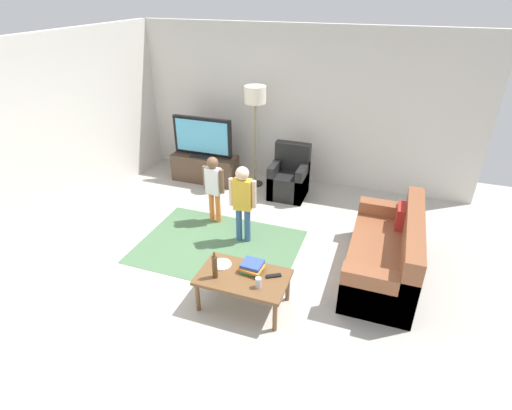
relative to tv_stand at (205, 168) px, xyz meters
name	(u,v)px	position (x,y,z in m)	size (l,w,h in m)	color
ground	(240,270)	(1.61, -2.30, -0.24)	(7.80, 7.80, 0.00)	#B2ADA3
wall_back	(302,107)	(1.61, 0.70, 1.11)	(6.00, 0.12, 2.70)	silver
wall_left	(32,144)	(-1.39, -2.30, 1.11)	(0.12, 6.00, 2.70)	silver
area_rug	(218,246)	(1.12, -1.91, -0.24)	(2.20, 1.60, 0.01)	#4C724C
tv_stand	(205,168)	(0.00, 0.00, 0.00)	(1.20, 0.44, 0.50)	#4C3828
tv	(202,137)	(0.00, -0.02, 0.60)	(1.10, 0.28, 0.71)	black
couch	(389,256)	(3.38, -1.75, 0.05)	(0.80, 1.80, 0.86)	brown
armchair	(289,179)	(1.63, -0.04, 0.05)	(0.60, 0.60, 0.90)	black
floor_lamp	(255,100)	(0.94, 0.15, 1.30)	(0.36, 0.36, 1.78)	#262626
child_near_tv	(214,184)	(0.79, -1.28, 0.40)	(0.35, 0.17, 1.06)	orange
child_center	(243,198)	(1.39, -1.64, 0.45)	(0.38, 0.18, 1.15)	#33598C
coffee_table	(243,279)	(1.88, -2.87, 0.13)	(1.00, 0.60, 0.42)	brown
book_stack	(252,267)	(1.94, -2.75, 0.23)	(0.28, 0.25, 0.10)	#388C4C
bottle	(215,267)	(1.60, -2.99, 0.32)	(0.06, 0.06, 0.33)	#4C3319
tv_remote	(274,276)	(2.20, -2.77, 0.19)	(0.17, 0.05, 0.02)	black
soda_can	(258,283)	(2.10, -2.99, 0.24)	(0.07, 0.07, 0.12)	silver
plate	(222,264)	(1.58, -2.77, 0.18)	(0.22, 0.22, 0.02)	white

